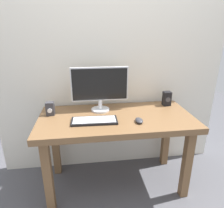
# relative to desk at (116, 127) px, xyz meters

# --- Properties ---
(ground_plane) EXTENTS (6.00, 6.00, 0.00)m
(ground_plane) POSITION_rel_desk_xyz_m (0.00, 0.00, -0.64)
(ground_plane) COLOR #4C4C51
(wall_back) EXTENTS (2.35, 0.04, 3.00)m
(wall_back) POSITION_rel_desk_xyz_m (0.00, 0.38, 0.86)
(wall_back) COLOR silver
(wall_back) RESTS_ON ground_plane
(desk) EXTENTS (1.38, 0.67, 0.74)m
(desk) POSITION_rel_desk_xyz_m (0.00, 0.00, 0.00)
(desk) COLOR brown
(desk) RESTS_ON ground_plane
(monitor) EXTENTS (0.53, 0.18, 0.42)m
(monitor) POSITION_rel_desk_xyz_m (-0.13, 0.17, 0.33)
(monitor) COLOR silver
(monitor) RESTS_ON desk
(keyboard_primary) EXTENTS (0.39, 0.18, 0.02)m
(keyboard_primary) POSITION_rel_desk_xyz_m (-0.20, -0.09, 0.11)
(keyboard_primary) COLOR black
(keyboard_primary) RESTS_ON desk
(mouse) EXTENTS (0.07, 0.11, 0.03)m
(mouse) POSITION_rel_desk_xyz_m (0.17, -0.15, 0.12)
(mouse) COLOR #333338
(mouse) RESTS_ON desk
(speaker_right) EXTENTS (0.07, 0.07, 0.14)m
(speaker_right) POSITION_rel_desk_xyz_m (0.55, 0.21, 0.18)
(speaker_right) COLOR black
(speaker_right) RESTS_ON desk
(audio_controller) EXTENTS (0.07, 0.07, 0.12)m
(audio_controller) POSITION_rel_desk_xyz_m (-0.59, 0.11, 0.16)
(audio_controller) COLOR #333338
(audio_controller) RESTS_ON desk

